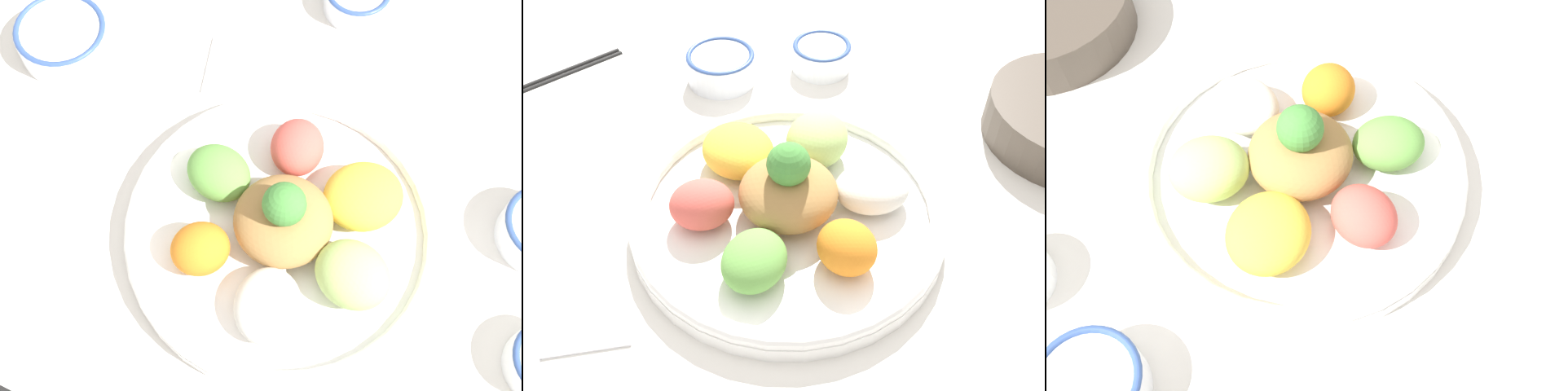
% 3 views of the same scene
% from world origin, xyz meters
% --- Properties ---
extents(ground_plane, '(2.40, 2.40, 0.00)m').
position_xyz_m(ground_plane, '(0.00, 0.00, 0.00)').
color(ground_plane, white).
extents(salad_platter, '(0.35, 0.35, 0.12)m').
position_xyz_m(salad_platter, '(-0.01, 0.02, 0.03)').
color(salad_platter, white).
rests_on(salad_platter, ground_plane).
extents(sauce_bowl_dark, '(0.10, 0.10, 0.04)m').
position_xyz_m(sauce_bowl_dark, '(0.27, 0.09, 0.02)').
color(sauce_bowl_dark, white).
rests_on(sauce_bowl_dark, ground_plane).
extents(serving_spoon_main, '(0.04, 0.13, 0.01)m').
position_xyz_m(serving_spoon_main, '(-0.16, 0.26, 0.00)').
color(serving_spoon_main, silver).
rests_on(serving_spoon_main, ground_plane).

